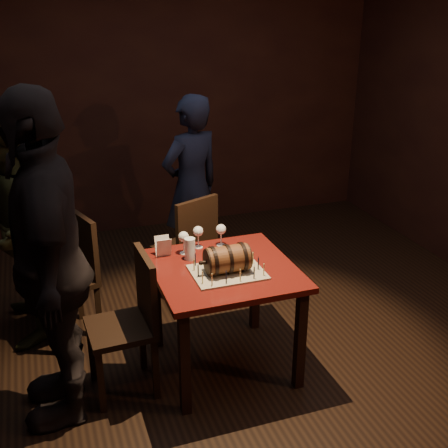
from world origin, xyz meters
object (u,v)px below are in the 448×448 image
object	(u,v)px
wine_glass_left	(184,238)
person_left_rear	(8,231)
person_left_front	(49,263)
chair_back	(190,244)
wine_glass_mid	(198,232)
person_back	(192,188)
barrel_cake	(227,259)
chair_left_rear	(74,270)
wine_glass_right	(221,230)
pint_of_ale	(190,249)
chair_left_front	(132,316)
pub_table	(224,282)

from	to	relation	value
wine_glass_left	person_left_rear	size ratio (longest dim) A/B	0.09
person_left_front	chair_back	bearing A→B (deg)	135.77
wine_glass_mid	person_back	world-z (taller)	person_back
barrel_cake	chair_left_rear	distance (m)	1.27
wine_glass_right	pint_of_ale	world-z (taller)	wine_glass_right
pint_of_ale	wine_glass_right	bearing A→B (deg)	27.56
person_left_front	chair_left_rear	bearing A→B (deg)	172.26
barrel_cake	person_back	bearing A→B (deg)	82.24
chair_left_front	person_left_front	world-z (taller)	person_left_front
chair_back	chair_left_front	world-z (taller)	same
pint_of_ale	chair_left_front	size ratio (longest dim) A/B	0.16
wine_glass_mid	person_back	xyz separation A→B (m)	(0.27, 1.10, -0.05)
wine_glass_left	chair_left_rear	xyz separation A→B (m)	(-0.71, 0.46, -0.35)
chair_left_front	pint_of_ale	bearing A→B (deg)	25.96
pub_table	chair_left_rear	distance (m)	1.18
wine_glass_mid	chair_left_front	world-z (taller)	chair_left_front
wine_glass_mid	person_left_front	world-z (taller)	person_left_front
person_left_rear	wine_glass_left	bearing A→B (deg)	63.50
barrel_cake	wine_glass_left	xyz separation A→B (m)	(-0.18, 0.37, 0.02)
pint_of_ale	barrel_cake	bearing A→B (deg)	-58.78
person_left_rear	person_left_front	xyz separation A→B (m)	(0.24, -0.92, 0.14)
pub_table	barrel_cake	distance (m)	0.22
person_left_rear	chair_back	bearing A→B (deg)	93.07
wine_glass_right	chair_back	xyz separation A→B (m)	(-0.07, 0.59, -0.35)
wine_glass_mid	person_left_rear	bearing A→B (deg)	158.30
wine_glass_mid	pint_of_ale	bearing A→B (deg)	-123.55
wine_glass_left	chair_left_front	bearing A→B (deg)	-143.69
person_left_rear	pub_table	bearing A→B (deg)	56.98
pub_table	wine_glass_right	size ratio (longest dim) A/B	5.59
wine_glass_mid	person_left_front	xyz separation A→B (m)	(-1.00, -0.43, 0.12)
chair_back	person_left_rear	bearing A→B (deg)	-176.69
barrel_cake	chair_back	size ratio (longest dim) A/B	0.35
wine_glass_mid	person_back	distance (m)	1.13
wine_glass_mid	person_left_front	size ratio (longest dim) A/B	0.08
wine_glass_right	chair_left_front	size ratio (longest dim) A/B	0.17
pint_of_ale	chair_left_rear	distance (m)	0.97
wine_glass_mid	chair_left_rear	distance (m)	0.99
chair_left_rear	person_left_front	xyz separation A→B (m)	(-0.16, -0.83, 0.47)
person_back	chair_left_front	bearing A→B (deg)	39.64
person_back	chair_left_rear	bearing A→B (deg)	11.01
chair_left_front	person_left_front	bearing A→B (deg)	-173.49
chair_back	person_left_front	world-z (taller)	person_left_front
chair_left_rear	chair_back	bearing A→B (deg)	10.40
pub_table	chair_left_front	world-z (taller)	chair_left_front
pint_of_ale	person_back	bearing A→B (deg)	73.40
person_back	wine_glass_left	bearing A→B (deg)	50.10
barrel_cake	person_left_front	world-z (taller)	person_left_front
chair_back	chair_left_front	size ratio (longest dim) A/B	1.00
wine_glass_mid	chair_back	xyz separation A→B (m)	(0.09, 0.57, -0.34)
wine_glass_mid	chair_left_front	xyz separation A→B (m)	(-0.55, -0.37, -0.34)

